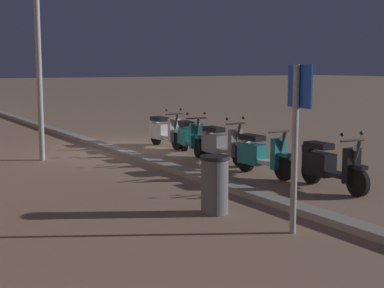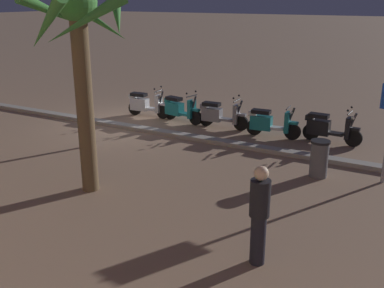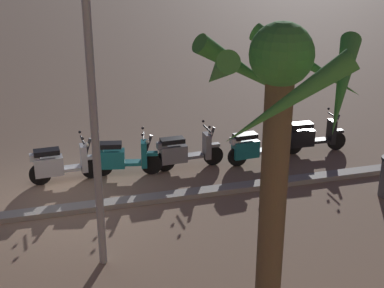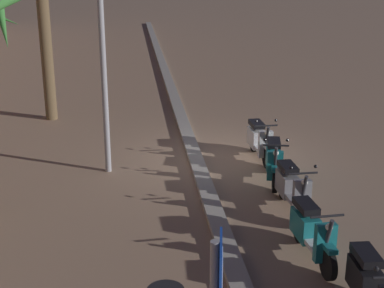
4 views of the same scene
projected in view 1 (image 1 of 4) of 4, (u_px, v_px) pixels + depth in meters
ground_plane at (129, 150)px, 16.17m from camera, size 200.00×200.00×0.00m
curb_strip at (113, 149)px, 15.91m from camera, size 60.00×0.36×0.12m
scooter_black_mid_rear at (328, 165)px, 10.98m from camera, size 1.82×0.56×1.17m
scooter_teal_gap_after_mid at (260, 154)px, 12.34m from camera, size 1.77×0.56×1.04m
scooter_grey_far_back at (220, 144)px, 14.02m from camera, size 1.82×0.56×1.17m
scooter_teal_mid_centre at (189, 137)px, 15.40m from camera, size 1.73×0.67×1.17m
scooter_silver_mid_front at (164, 131)px, 16.68m from camera, size 1.76×0.56×1.17m
crossing_sign at (296, 129)px, 7.90m from camera, size 0.60×0.16×2.40m
litter_bin at (215, 184)px, 9.10m from camera, size 0.48×0.48×0.95m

